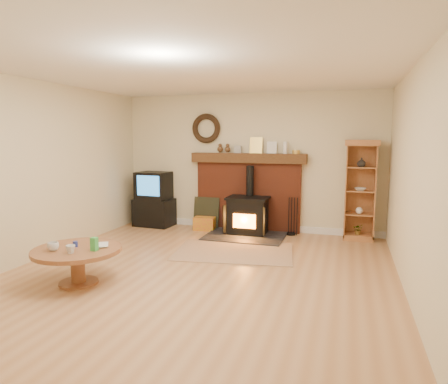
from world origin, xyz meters
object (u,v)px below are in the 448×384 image
(tv_unit, at_px, (154,200))
(coffee_table, at_px, (77,255))
(wood_stove, at_px, (247,217))
(curio_cabinet, at_px, (360,190))

(tv_unit, relative_size, coffee_table, 1.03)
(wood_stove, height_order, coffee_table, wood_stove)
(wood_stove, xyz_separation_m, tv_unit, (-1.99, 0.20, 0.18))
(coffee_table, bearing_deg, curio_cabinet, 44.84)
(wood_stove, relative_size, curio_cabinet, 0.81)
(wood_stove, bearing_deg, curio_cabinet, 8.23)
(wood_stove, bearing_deg, tv_unit, 174.34)
(wood_stove, relative_size, tv_unit, 1.28)
(wood_stove, distance_m, tv_unit, 2.01)
(wood_stove, distance_m, coffee_table, 3.32)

